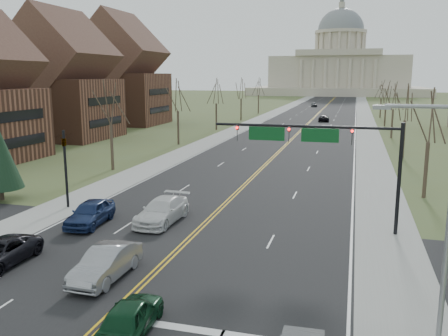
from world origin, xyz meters
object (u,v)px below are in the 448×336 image
Objects in this scene: signal_mast at (319,143)px; signal_left at (65,160)px; street_light at (442,215)px; car_far_nb at (324,118)px; car_sb_inner_lead at (106,263)px; car_far_sb at (314,104)px; car_sb_outer_second at (90,213)px; car_sb_inner_second at (162,211)px; car_sb_outer_lead at (0,253)px; car_nb_inner_lead at (131,316)px.

signal_left is at bearing 180.00° from signal_mast.
car_far_nb is at bearing 96.18° from street_light.
street_light is 15.60m from car_sb_inner_lead.
signal_left is 1.23× the size of car_sb_inner_lead.
signal_mast reaches higher than car_far_nb.
car_sb_outer_second is at bearing -98.09° from car_far_sb.
street_light is 1.86× the size of car_sb_inner_lead.
signal_mast is 2.60× the size of car_far_sb.
car_far_nb is at bearing -89.13° from car_far_sb.
car_sb_inner_second is at bearing -96.12° from car_far_sb.
car_sb_outer_lead is (-21.11, 2.49, -4.52)m from street_light.
signal_left is 1.20× the size of car_far_nb.
street_light is 20.15m from car_sb_inner_second.
car_far_nb is at bearing 87.89° from car_sb_inner_lead.
car_far_nb is (14.40, 77.24, -3.01)m from signal_left.
signal_left is 128.00m from car_far_sb.
car_far_sb is at bearing 86.42° from signal_left.
car_nb_inner_lead is at bearing -58.31° from car_sb_outer_second.
car_sb_outer_lead is (-9.87, 4.38, -0.02)m from car_nb_inner_lead.
car_sb_outer_lead is at bearing -117.77° from car_sb_inner_second.
signal_left is at bearing -99.95° from car_far_sb.
signal_left is 1.29× the size of car_far_sb.
car_far_nb reaches higher than car_sb_outer_lead.
car_sb_inner_second reaches higher than car_nb_inner_lead.
car_far_sb is at bearing 91.70° from car_sb_inner_lead.
car_nb_inner_lead is 5.61m from car_sb_inner_lead.
car_nb_inner_lead is at bearing -94.37° from car_far_sb.
car_sb_inner_lead is at bearing 83.63° from car_far_nb.
signal_left is 1.22× the size of car_sb_outer_second.
car_sb_outer_second is (4.04, -3.46, -2.86)m from signal_left.
signal_mast reaches higher than car_sb_outer_second.
signal_left is 9.17m from car_sb_inner_second.
car_far_nb is 50.88m from car_far_sb.
car_sb_inner_lead is 1.05× the size of car_far_sb.
street_light is 1.81× the size of car_far_nb.
car_sb_inner_lead is (-9.47, -11.02, -4.95)m from signal_mast.
car_sb_inner_second is 1.13× the size of car_far_nb.
car_nb_inner_lead is 0.86× the size of car_sb_inner_lead.
car_sb_inner_lead is 0.99× the size of car_sb_outer_second.
car_nb_inner_lead is (-5.95, -15.40, -5.03)m from signal_mast.
signal_left reaches higher than car_sb_inner_lead.
street_light is 2.16× the size of car_nb_inner_lead.
car_sb_outer_second is (-14.90, -3.46, -4.91)m from signal_mast.
street_light is 1.95× the size of car_far_sb.
car_sb_inner_second reaches higher than car_far_sb.
street_light is at bearing -34.83° from car_sb_inner_second.
car_sb_outer_second reaches higher than car_nb_inner_lead.
car_nb_inner_lead is 0.74× the size of car_sb_inner_second.
street_light reaches higher than signal_mast.
car_sb_inner_second is (-10.40, -1.63, -4.92)m from signal_mast.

